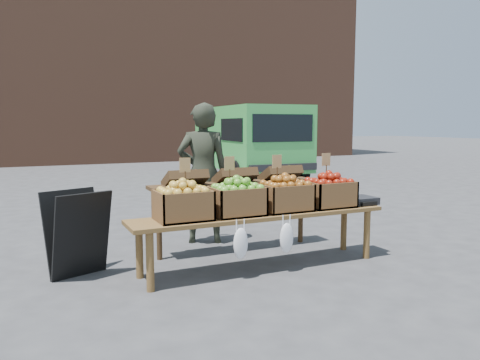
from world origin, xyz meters
name	(u,v)px	position (x,y,z in m)	size (l,w,h in m)	color
ground	(239,256)	(0.00, 0.00, 0.00)	(80.00, 80.00, 0.00)	#3E3E41
brick_building	(74,32)	(0.00, 15.00, 5.00)	(24.00, 4.00, 10.00)	brown
delivery_van	(249,143)	(3.35, 6.53, 0.95)	(1.95, 4.25, 1.90)	green
vendor	(203,174)	(-0.13, 0.75, 0.86)	(0.63, 0.41, 1.72)	#252A1F
chalkboard_sign	(77,233)	(-1.69, 0.05, 0.42)	(0.55, 0.31, 0.84)	black
back_table	(235,206)	(0.06, 0.24, 0.52)	(2.10, 0.44, 1.04)	#392614
display_bench	(261,240)	(0.02, -0.48, 0.28)	(2.70, 0.56, 0.57)	brown
crate_golden_apples	(183,205)	(-0.80, -0.48, 0.71)	(0.50, 0.40, 0.28)	gold
crate_russet_pears	(236,201)	(-0.25, -0.48, 0.71)	(0.50, 0.40, 0.28)	#397918
crate_red_apples	(285,197)	(0.30, -0.48, 0.71)	(0.50, 0.40, 0.28)	#A4591A
crate_green_apples	(328,194)	(0.85, -0.48, 0.71)	(0.50, 0.40, 0.28)	maroon
weighing_scale	(359,200)	(1.27, -0.48, 0.61)	(0.34, 0.30, 0.08)	black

